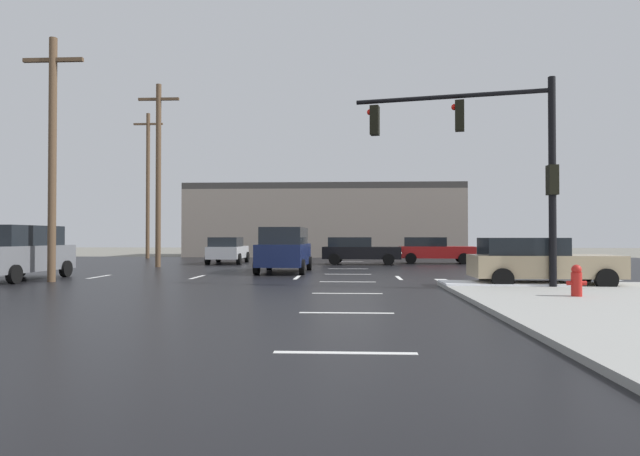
# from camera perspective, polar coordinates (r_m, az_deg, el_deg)

# --- Properties ---
(ground_plane) EXTENTS (120.00, 120.00, 0.00)m
(ground_plane) POSITION_cam_1_polar(r_m,az_deg,el_deg) (21.72, 2.89, -5.22)
(ground_plane) COLOR slate
(road_asphalt) EXTENTS (44.00, 44.00, 0.02)m
(road_asphalt) POSITION_cam_1_polar(r_m,az_deg,el_deg) (21.72, 2.89, -5.19)
(road_asphalt) COLOR black
(road_asphalt) RESTS_ON ground_plane
(snow_strip_curbside) EXTENTS (4.00, 1.60, 0.06)m
(snow_strip_curbside) POSITION_cam_1_polar(r_m,az_deg,el_deg) (18.40, 18.70, -5.42)
(snow_strip_curbside) COLOR white
(snow_strip_curbside) RESTS_ON sidewalk_corner
(lane_markings) EXTENTS (36.15, 36.15, 0.01)m
(lane_markings) POSITION_cam_1_polar(r_m,az_deg,el_deg) (20.38, 6.28, -5.44)
(lane_markings) COLOR silver
(lane_markings) RESTS_ON road_asphalt
(traffic_signal_mast) EXTENTS (6.01, 1.52, 6.32)m
(traffic_signal_mast) POSITION_cam_1_polar(r_m,az_deg,el_deg) (17.99, 17.63, 7.89)
(traffic_signal_mast) COLOR black
(traffic_signal_mast) RESTS_ON sidewalk_corner
(fire_hydrant) EXTENTS (0.48, 0.26, 0.79)m
(fire_hydrant) POSITION_cam_1_polar(r_m,az_deg,el_deg) (15.29, 25.03, -4.94)
(fire_hydrant) COLOR red
(fire_hydrant) RESTS_ON sidewalk_corner
(strip_building_background) EXTENTS (22.15, 8.00, 5.86)m
(strip_building_background) POSITION_cam_1_polar(r_m,az_deg,el_deg) (46.44, 0.52, 0.70)
(strip_building_background) COLOR gray
(strip_building_background) RESTS_ON ground_plane
(suv_grey) EXTENTS (2.27, 4.88, 2.03)m
(suv_grey) POSITION_cam_1_polar(r_m,az_deg,el_deg) (23.40, -28.86, -2.13)
(suv_grey) COLOR slate
(suv_grey) RESTS_ON road_asphalt
(sedan_black) EXTENTS (4.62, 2.25, 1.58)m
(sedan_black) POSITION_cam_1_polar(r_m,az_deg,el_deg) (32.13, 4.05, -2.30)
(sedan_black) COLOR black
(sedan_black) RESTS_ON road_asphalt
(sedan_tan) EXTENTS (4.55, 2.05, 1.58)m
(sedan_tan) POSITION_cam_1_polar(r_m,az_deg,el_deg) (18.87, 21.63, -3.22)
(sedan_tan) COLOR tan
(sedan_tan) RESTS_ON road_asphalt
(suv_navy) EXTENTS (2.25, 4.87, 2.03)m
(suv_navy) POSITION_cam_1_polar(r_m,az_deg,el_deg) (25.01, -3.69, -2.15)
(suv_navy) COLOR #141E47
(suv_navy) RESTS_ON road_asphalt
(sedan_silver) EXTENTS (2.14, 4.59, 1.58)m
(sedan_silver) POSITION_cam_1_polar(r_m,az_deg,el_deg) (33.44, -9.54, -2.23)
(sedan_silver) COLOR #B7BABF
(sedan_silver) RESTS_ON road_asphalt
(sedan_red) EXTENTS (4.66, 2.35, 1.58)m
(sedan_red) POSITION_cam_1_polar(r_m,az_deg,el_deg) (33.94, 11.65, -2.21)
(sedan_red) COLOR #B21919
(sedan_red) RESTS_ON road_asphalt
(utility_pole_mid) EXTENTS (2.20, 0.28, 8.79)m
(utility_pole_mid) POSITION_cam_1_polar(r_m,az_deg,el_deg) (22.08, -25.97, 6.92)
(utility_pole_mid) COLOR brown
(utility_pole_mid) RESTS_ON ground_plane
(utility_pole_far) EXTENTS (2.20, 0.28, 9.79)m
(utility_pole_far) POSITION_cam_1_polar(r_m,az_deg,el_deg) (30.71, -16.39, 5.63)
(utility_pole_far) COLOR brown
(utility_pole_far) RESTS_ON ground_plane
(utility_pole_distant) EXTENTS (2.20, 0.28, 10.86)m
(utility_pole_distant) POSITION_cam_1_polar(r_m,az_deg,el_deg) (43.13, -17.39, 4.48)
(utility_pole_distant) COLOR brown
(utility_pole_distant) RESTS_ON ground_plane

